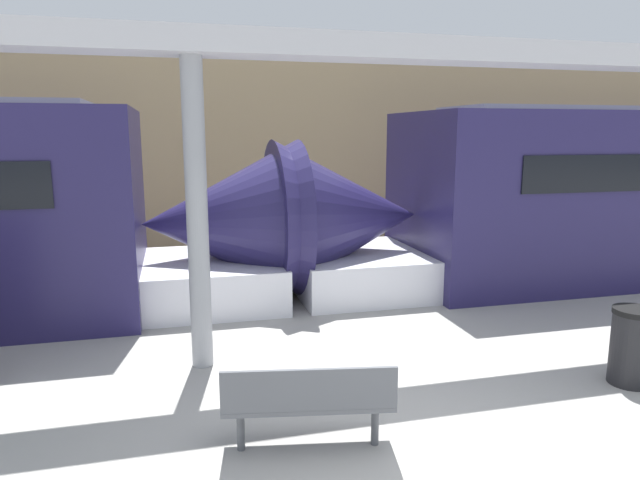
# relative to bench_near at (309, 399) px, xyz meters

# --- Properties ---
(ground_plane) EXTENTS (60.00, 60.00, 0.00)m
(ground_plane) POSITION_rel_bench_near_xyz_m (0.71, -0.48, -0.49)
(ground_plane) COLOR #9E9B96
(station_wall) EXTENTS (56.00, 0.20, 5.00)m
(station_wall) POSITION_rel_bench_near_xyz_m (0.71, 9.69, 2.01)
(station_wall) COLOR tan
(station_wall) RESTS_ON ground_plane
(bench_near) EXTENTS (1.54, 0.69, 0.82)m
(bench_near) POSITION_rel_bench_near_xyz_m (0.00, 0.00, 0.00)
(bench_near) COLOR #4C4F54
(bench_near) RESTS_ON ground_plane
(trash_bin) EXTENTS (0.47, 0.47, 0.86)m
(trash_bin) POSITION_rel_bench_near_xyz_m (3.76, 0.47, -0.06)
(trash_bin) COLOR black
(trash_bin) RESTS_ON ground_plane
(support_column_near) EXTENTS (0.25, 0.25, 3.57)m
(support_column_near) POSITION_rel_bench_near_xyz_m (-0.80, 2.17, 1.29)
(support_column_near) COLOR gray
(support_column_near) RESTS_ON ground_plane
(canopy_beam) EXTENTS (28.00, 0.60, 0.28)m
(canopy_beam) POSITION_rel_bench_near_xyz_m (-0.80, 2.17, 3.22)
(canopy_beam) COLOR #B7B7BC
(canopy_beam) RESTS_ON support_column_near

